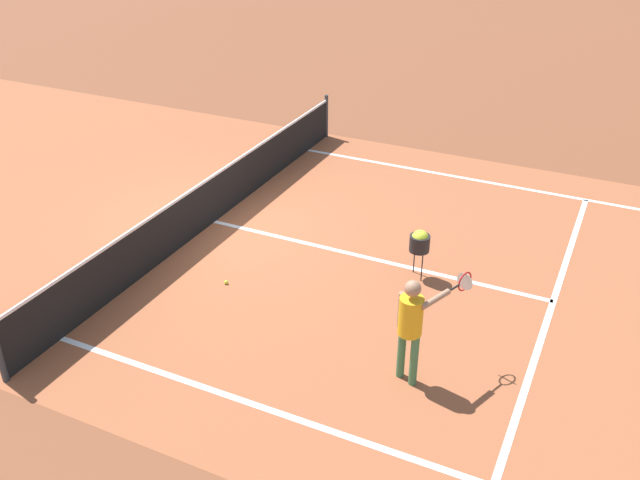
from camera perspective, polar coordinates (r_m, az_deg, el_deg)
The scene contains 10 objects.
ground_plane at distance 13.64m, azimuth -8.66°, elevation 1.50°, with size 60.00×60.00×0.00m, color brown.
court_surface_inbounds at distance 13.64m, azimuth -8.66°, elevation 1.50°, with size 10.62×24.40×0.00m, color #9E5433.
line_sideline_left at distance 8.59m, azimuth 10.96°, elevation -18.29°, with size 0.10×11.89×0.01m, color white.
line_sideline_right at distance 15.38m, azimuth 19.33°, elevation 3.45°, with size 0.10×11.89×0.01m, color white.
line_service_near at distance 11.73m, azimuth 18.60°, elevation -4.80°, with size 8.22×0.10×0.01m, color white.
line_center_service at distance 12.31m, azimuth 3.90°, elevation -1.44°, with size 0.10×6.40×0.01m, color white.
net at distance 13.42m, azimuth -8.81°, elevation 3.36°, with size 10.38×0.09×1.07m.
player_near at distance 9.12m, azimuth 7.57°, elevation -6.52°, with size 1.05×0.80×1.58m.
ball_hopper at distance 11.53m, azimuth 8.19°, elevation -0.12°, with size 0.34×0.34×0.87m.
tennis_ball_near_net at distance 11.64m, azimuth -7.72°, elevation -3.46°, with size 0.07×0.07×0.07m, color #CCE033.
Camera 1 is at (-9.90, -6.98, 6.26)m, focal length 38.99 mm.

